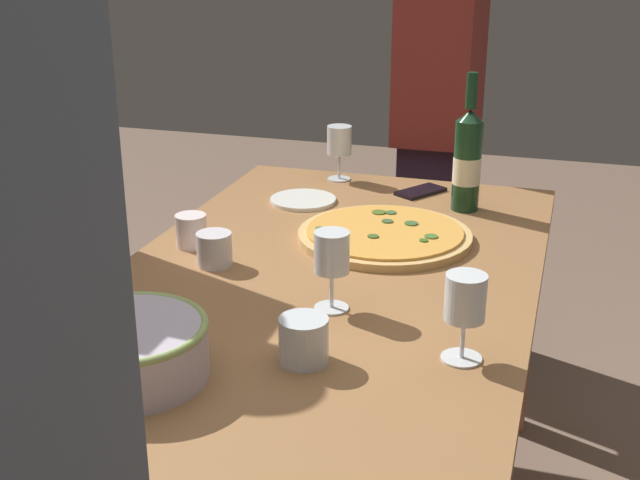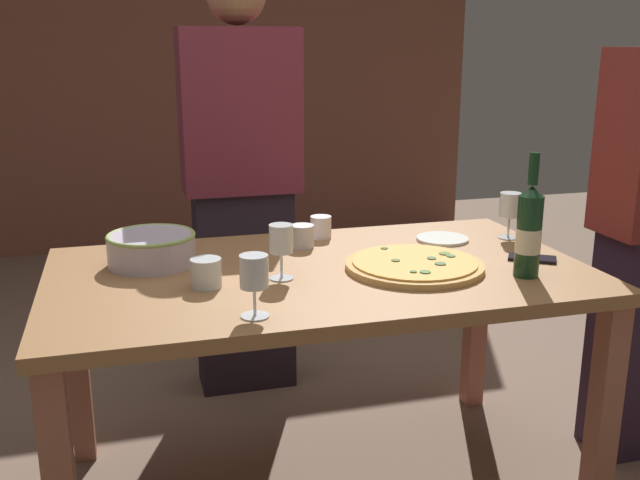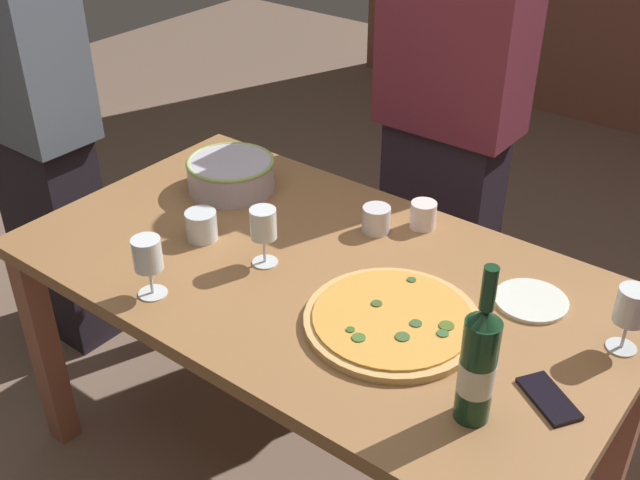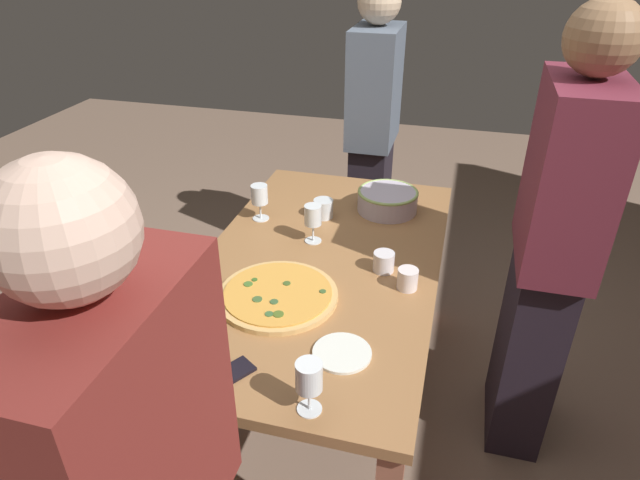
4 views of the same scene
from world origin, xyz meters
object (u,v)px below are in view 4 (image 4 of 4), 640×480
at_px(pizza, 278,295).
at_px(wine_glass_by_bottle, 309,379).
at_px(dining_table, 320,280).
at_px(person_guest_left, 550,252).
at_px(serving_bowl, 388,200).
at_px(cup_spare, 323,208).
at_px(side_plate, 342,353).
at_px(person_host, 373,137).
at_px(cup_amber, 384,262).
at_px(wine_glass_near_pizza, 313,217).
at_px(wine_bottle, 197,308).
at_px(wine_glass_far_left, 260,196).
at_px(cup_ceramic, 408,279).
at_px(cell_phone, 229,374).

relative_size(pizza, wine_glass_by_bottle, 2.59).
relative_size(dining_table, person_guest_left, 0.94).
distance_m(serving_bowl, cup_spare, 0.29).
bearing_deg(side_plate, pizza, -128.38).
relative_size(person_host, person_guest_left, 0.97).
bearing_deg(cup_amber, wine_glass_near_pizza, -114.26).
xyz_separation_m(pizza, person_host, (-1.46, 0.06, 0.07)).
relative_size(pizza, side_plate, 2.33).
xyz_separation_m(pizza, wine_bottle, (0.29, -0.15, 0.12)).
bearing_deg(side_plate, wine_glass_by_bottle, -8.63).
height_order(serving_bowl, side_plate, serving_bowl).
bearing_deg(wine_glass_by_bottle, side_plate, 171.37).
relative_size(serving_bowl, cup_spare, 3.12).
relative_size(serving_bowl, wine_bottle, 0.75).
xyz_separation_m(dining_table, wine_glass_near_pizza, (-0.13, -0.06, 0.20)).
bearing_deg(dining_table, wine_bottle, -22.14).
height_order(wine_glass_near_pizza, cup_amber, wine_glass_near_pizza).
height_order(dining_table, cup_spare, cup_spare).
height_order(serving_bowl, wine_glass_near_pizza, wine_glass_near_pizza).
xyz_separation_m(dining_table, person_host, (-1.19, -0.02, 0.18)).
bearing_deg(wine_bottle, dining_table, 157.86).
bearing_deg(wine_glass_far_left, wine_bottle, 7.69).
xyz_separation_m(side_plate, person_host, (-1.68, -0.22, 0.08)).
bearing_deg(pizza, side_plate, 51.62).
height_order(pizza, serving_bowl, serving_bowl).
bearing_deg(cup_ceramic, serving_bowl, -164.36).
xyz_separation_m(wine_glass_far_left, cup_amber, (0.27, 0.58, -0.07)).
height_order(wine_bottle, wine_glass_by_bottle, wine_bottle).
bearing_deg(person_guest_left, cell_phone, 33.11).
distance_m(dining_table, wine_glass_far_left, 0.47).
bearing_deg(cup_amber, wine_bottle, -40.65).
xyz_separation_m(cup_ceramic, cup_spare, (-0.45, -0.42, 0.00)).
height_order(wine_bottle, person_guest_left, person_guest_left).
bearing_deg(wine_glass_near_pizza, wine_bottle, -13.24).
xyz_separation_m(cup_amber, cell_phone, (0.66, -0.34, -0.03)).
bearing_deg(cell_phone, wine_glass_near_pizza, -58.73).
distance_m(wine_glass_near_pizza, person_host, 1.06).
bearing_deg(person_host, person_guest_left, 36.71).
xyz_separation_m(pizza, wine_glass_by_bottle, (0.45, 0.24, 0.10)).
xyz_separation_m(dining_table, serving_bowl, (-0.48, 0.18, 0.15)).
height_order(serving_bowl, person_guest_left, person_guest_left).
bearing_deg(cell_phone, wine_glass_by_bottle, -160.35).
bearing_deg(wine_glass_by_bottle, pizza, -151.77).
height_order(pizza, wine_glass_by_bottle, wine_glass_by_bottle).
bearing_deg(wine_glass_by_bottle, cup_spare, -167.19).
distance_m(wine_glass_by_bottle, person_guest_left, 1.05).
distance_m(wine_glass_by_bottle, cup_spare, 1.10).
relative_size(wine_bottle, person_host, 0.22).
height_order(wine_bottle, cup_amber, wine_bottle).
distance_m(serving_bowl, person_guest_left, 0.75).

